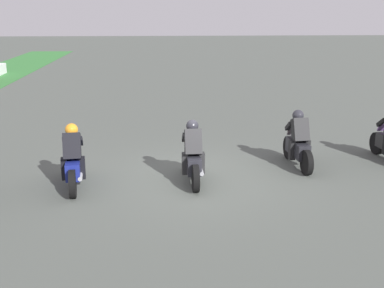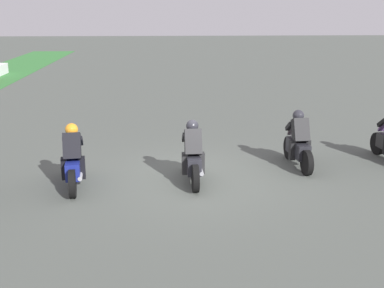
# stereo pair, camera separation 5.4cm
# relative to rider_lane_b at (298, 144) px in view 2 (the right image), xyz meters

# --- Properties ---
(ground_plane) EXTENTS (120.00, 120.00, 0.00)m
(ground_plane) POSITION_rel_rider_lane_b_xyz_m (-0.83, 2.82, -0.62)
(ground_plane) COLOR #4C524C
(rider_lane_b) EXTENTS (2.04, 0.55, 1.51)m
(rider_lane_b) POSITION_rel_rider_lane_b_xyz_m (0.00, 0.00, 0.00)
(rider_lane_b) COLOR black
(rider_lane_b) RESTS_ON ground_plane
(rider_lane_c) EXTENTS (2.04, 0.55, 1.51)m
(rider_lane_c) POSITION_rel_rider_lane_b_xyz_m (-1.02, 2.84, 0.00)
(rider_lane_c) COLOR black
(rider_lane_c) RESTS_ON ground_plane
(rider_lane_d) EXTENTS (2.04, 0.58, 1.51)m
(rider_lane_d) POSITION_rel_rider_lane_b_xyz_m (-1.23, 5.65, 0.00)
(rider_lane_d) COLOR black
(rider_lane_d) RESTS_ON ground_plane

